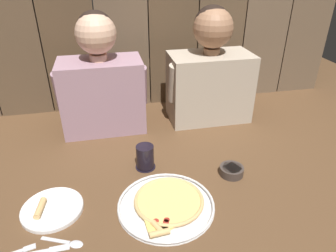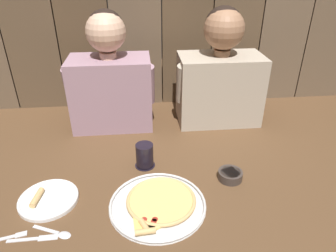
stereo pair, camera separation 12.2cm
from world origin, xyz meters
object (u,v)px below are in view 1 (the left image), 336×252
pizza_tray (167,204)px  dinner_plate (52,209)px  diner_right (210,72)px  diner_left (101,81)px  dipping_bowl (232,170)px  drinking_glass (145,157)px

pizza_tray → dinner_plate: dinner_plate is taller
pizza_tray → diner_right: bearing=60.3°
dinner_plate → pizza_tray: bearing=-8.8°
dinner_plate → diner_left: (0.20, 0.56, 0.24)m
diner_left → diner_right: size_ratio=0.99×
pizza_tray → diner_left: size_ratio=0.60×
diner_left → diner_right: 0.54m
pizza_tray → dipping_bowl: (0.29, 0.12, 0.01)m
dinner_plate → dipping_bowl: bearing=5.0°
pizza_tray → dipping_bowl: 0.31m
dinner_plate → diner_left: bearing=69.9°
pizza_tray → drinking_glass: drinking_glass is taller
dipping_bowl → diner_right: size_ratio=0.17×
dipping_bowl → diner_left: diner_left is taller
drinking_glass → diner_right: size_ratio=0.18×
pizza_tray → dipping_bowl: dipping_bowl is taller
dinner_plate → dipping_bowl: (0.68, 0.06, 0.01)m
pizza_tray → diner_left: diner_left is taller
diner_right → dinner_plate: bearing=-143.2°
dinner_plate → dipping_bowl: 0.69m
pizza_tray → dipping_bowl: size_ratio=3.56×
drinking_glass → pizza_tray: bearing=-80.3°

